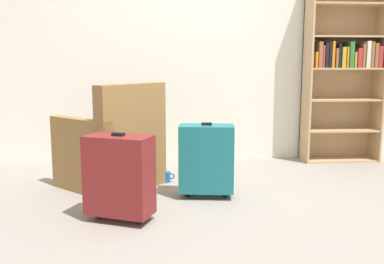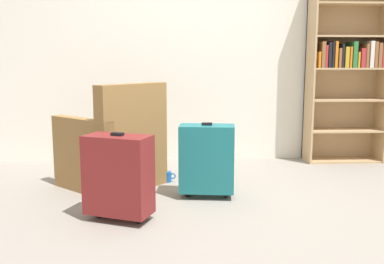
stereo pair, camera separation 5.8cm
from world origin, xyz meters
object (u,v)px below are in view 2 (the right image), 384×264
mug (167,177)px  suitcase_dark_red (118,175)px  bookshelf (346,66)px  armchair (114,150)px  suitcase_teal (207,158)px

mug → suitcase_dark_red: size_ratio=0.20×
bookshelf → suitcase_dark_red: bearing=-142.3°
armchair → suitcase_teal: bearing=-26.0°
armchair → suitcase_dark_red: bearing=-80.9°
bookshelf → armchair: (-2.38, -0.86, -0.72)m
mug → suitcase_dark_red: bearing=-108.9°
suitcase_teal → suitcase_dark_red: size_ratio=0.99×
bookshelf → armchair: size_ratio=2.01×
armchair → bookshelf: bearing=19.9°
bookshelf → suitcase_teal: bookshelf is taller
armchair → mug: armchair is taller
suitcase_teal → mug: bearing=124.5°
armchair → mug: size_ratio=8.24×
bookshelf → suitcase_teal: size_ratio=3.30×
suitcase_teal → suitcase_dark_red: bearing=-142.8°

